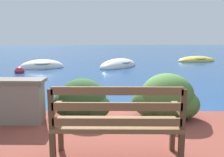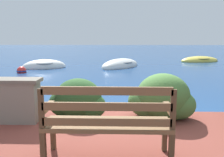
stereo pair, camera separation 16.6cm
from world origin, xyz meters
name	(u,v)px [view 1 (the left image)]	position (x,y,z in m)	size (l,w,h in m)	color
ground_plane	(126,122)	(0.00, 0.00, 0.00)	(80.00, 80.00, 0.00)	navy
park_bench	(117,121)	(-0.21, -1.96, 0.70)	(1.51, 0.48, 0.93)	brown
hedge_clump_left	(82,101)	(-0.82, -0.41, 0.53)	(1.05, 0.76, 0.72)	#284C23
hedge_clump_centre	(166,99)	(0.69, -0.38, 0.57)	(1.19, 0.86, 0.81)	#426B33
rowboat_nearest	(42,67)	(-4.01, 8.14, 0.07)	(2.51, 1.91, 0.79)	silver
rowboat_mid	(118,66)	(-0.02, 8.69, 0.07)	(2.68, 3.09, 0.79)	silver
rowboat_far	(196,61)	(5.17, 11.68, 0.06)	(2.83, 1.90, 0.61)	#DBC64C
mooring_buoy	(20,71)	(-4.56, 6.47, 0.07)	(0.47, 0.47, 0.43)	red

